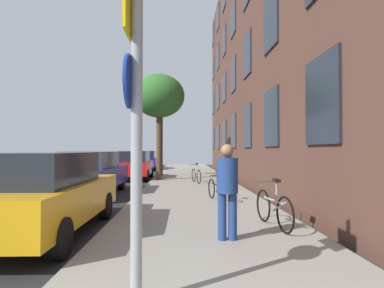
{
  "coord_description": "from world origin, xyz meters",
  "views": [
    {
      "loc": [
        0.57,
        -0.66,
        1.68
      ],
      "look_at": [
        0.97,
        10.91,
        1.91
      ],
      "focal_mm": 29.34,
      "sensor_mm": 36.0,
      "label": 1
    }
  ],
  "objects_px": {
    "traffic_light": "(160,133)",
    "sign_post": "(134,108)",
    "bicycle_1": "(217,189)",
    "pedestrian_0": "(227,185)",
    "car_3": "(146,160)",
    "bicycle_0": "(273,208)",
    "bicycle_2": "(196,175)",
    "car_2": "(135,165)",
    "car_0": "(44,193)",
    "car_1": "(92,173)",
    "tree_near": "(159,97)"
  },
  "relations": [
    {
      "from": "tree_near",
      "to": "car_1",
      "type": "distance_m",
      "value": 6.41
    },
    {
      "from": "bicycle_1",
      "to": "bicycle_2",
      "type": "distance_m",
      "value": 5.43
    },
    {
      "from": "bicycle_0",
      "to": "car_1",
      "type": "bearing_deg",
      "value": 133.16
    },
    {
      "from": "tree_near",
      "to": "bicycle_2",
      "type": "distance_m",
      "value": 4.72
    },
    {
      "from": "car_2",
      "to": "bicycle_0",
      "type": "bearing_deg",
      "value": -68.96
    },
    {
      "from": "bicycle_2",
      "to": "car_3",
      "type": "bearing_deg",
      "value": 107.6
    },
    {
      "from": "car_3",
      "to": "bicycle_0",
      "type": "bearing_deg",
      "value": -76.65
    },
    {
      "from": "traffic_light",
      "to": "pedestrian_0",
      "type": "relative_size",
      "value": 2.29
    },
    {
      "from": "pedestrian_0",
      "to": "car_0",
      "type": "bearing_deg",
      "value": 167.12
    },
    {
      "from": "car_0",
      "to": "car_2",
      "type": "xyz_separation_m",
      "value": [
        0.05,
        11.76,
        -0.0
      ]
    },
    {
      "from": "tree_near",
      "to": "car_2",
      "type": "distance_m",
      "value": 4.19
    },
    {
      "from": "sign_post",
      "to": "pedestrian_0",
      "type": "bearing_deg",
      "value": 59.93
    },
    {
      "from": "traffic_light",
      "to": "bicycle_1",
      "type": "relative_size",
      "value": 2.34
    },
    {
      "from": "bicycle_0",
      "to": "bicycle_1",
      "type": "bearing_deg",
      "value": 103.02
    },
    {
      "from": "bicycle_2",
      "to": "pedestrian_0",
      "type": "height_order",
      "value": "pedestrian_0"
    },
    {
      "from": "traffic_light",
      "to": "car_0",
      "type": "xyz_separation_m",
      "value": [
        -1.38,
        -13.0,
        -1.87
      ]
    },
    {
      "from": "bicycle_1",
      "to": "pedestrian_0",
      "type": "bearing_deg",
      "value": -93.93
    },
    {
      "from": "car_1",
      "to": "bicycle_1",
      "type": "bearing_deg",
      "value": -26.25
    },
    {
      "from": "bicycle_0",
      "to": "car_3",
      "type": "height_order",
      "value": "car_3"
    },
    {
      "from": "traffic_light",
      "to": "car_1",
      "type": "relative_size",
      "value": 0.84
    },
    {
      "from": "bicycle_0",
      "to": "car_0",
      "type": "bearing_deg",
      "value": -179.13
    },
    {
      "from": "car_1",
      "to": "bicycle_0",
      "type": "bearing_deg",
      "value": -46.84
    },
    {
      "from": "sign_post",
      "to": "bicycle_2",
      "type": "distance_m",
      "value": 12.03
    },
    {
      "from": "bicycle_0",
      "to": "car_3",
      "type": "distance_m",
      "value": 21.05
    },
    {
      "from": "bicycle_0",
      "to": "car_0",
      "type": "height_order",
      "value": "car_0"
    },
    {
      "from": "traffic_light",
      "to": "car_1",
      "type": "xyz_separation_m",
      "value": [
        -2.04,
        -7.39,
        -1.87
      ]
    },
    {
      "from": "bicycle_1",
      "to": "bicycle_2",
      "type": "relative_size",
      "value": 1.03
    },
    {
      "from": "traffic_light",
      "to": "sign_post",
      "type": "bearing_deg",
      "value": -87.11
    },
    {
      "from": "car_2",
      "to": "car_3",
      "type": "xyz_separation_m",
      "value": [
        -0.36,
        8.79,
        0.0
      ]
    },
    {
      "from": "car_1",
      "to": "bicycle_2",
      "type": "bearing_deg",
      "value": 38.6
    },
    {
      "from": "traffic_light",
      "to": "car_2",
      "type": "height_order",
      "value": "traffic_light"
    },
    {
      "from": "car_1",
      "to": "car_2",
      "type": "xyz_separation_m",
      "value": [
        0.7,
        6.15,
        -0.0
      ]
    },
    {
      "from": "tree_near",
      "to": "bicycle_1",
      "type": "relative_size",
      "value": 3.44
    },
    {
      "from": "sign_post",
      "to": "traffic_light",
      "type": "xyz_separation_m",
      "value": [
        -0.81,
        16.01,
        0.61
      ]
    },
    {
      "from": "car_0",
      "to": "car_3",
      "type": "xyz_separation_m",
      "value": [
        -0.32,
        20.55,
        0.0
      ]
    },
    {
      "from": "pedestrian_0",
      "to": "car_2",
      "type": "bearing_deg",
      "value": 105.28
    },
    {
      "from": "tree_near",
      "to": "bicycle_0",
      "type": "relative_size",
      "value": 3.28
    },
    {
      "from": "traffic_light",
      "to": "bicycle_1",
      "type": "distance_m",
      "value": 10.11
    },
    {
      "from": "bicycle_1",
      "to": "sign_post",
      "type": "bearing_deg",
      "value": -103.73
    },
    {
      "from": "traffic_light",
      "to": "pedestrian_0",
      "type": "height_order",
      "value": "traffic_light"
    },
    {
      "from": "car_2",
      "to": "bicycle_1",
      "type": "bearing_deg",
      "value": -65.94
    },
    {
      "from": "sign_post",
      "to": "bicycle_2",
      "type": "relative_size",
      "value": 2.17
    },
    {
      "from": "bicycle_1",
      "to": "car_0",
      "type": "bearing_deg",
      "value": -137.66
    },
    {
      "from": "bicycle_0",
      "to": "pedestrian_0",
      "type": "height_order",
      "value": "pedestrian_0"
    },
    {
      "from": "bicycle_1",
      "to": "pedestrian_0",
      "type": "height_order",
      "value": "pedestrian_0"
    },
    {
      "from": "traffic_light",
      "to": "car_3",
      "type": "relative_size",
      "value": 0.84
    },
    {
      "from": "tree_near",
      "to": "car_3",
      "type": "xyz_separation_m",
      "value": [
        -1.82,
        10.15,
        -3.68
      ]
    },
    {
      "from": "tree_near",
      "to": "car_3",
      "type": "height_order",
      "value": "tree_near"
    },
    {
      "from": "pedestrian_0",
      "to": "car_2",
      "type": "distance_m",
      "value": 13.02
    },
    {
      "from": "traffic_light",
      "to": "bicycle_1",
      "type": "bearing_deg",
      "value": -76.02
    }
  ]
}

